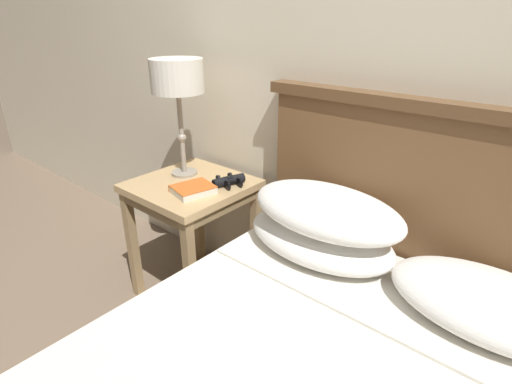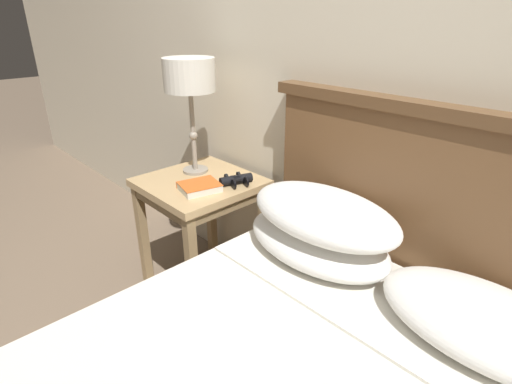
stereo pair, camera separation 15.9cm
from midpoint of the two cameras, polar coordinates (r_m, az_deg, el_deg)
wall_back at (r=1.65m, az=18.06°, el=19.65°), size 8.00×0.06×2.60m
nightstand at (r=2.01m, az=-5.70°, el=-0.82°), size 0.52×0.52×0.65m
table_lamp at (r=1.97m, az=-7.13°, el=15.69°), size 0.25×0.25×0.56m
book_on_nightstand at (r=1.85m, az=-5.68°, el=0.72°), size 0.19×0.21×0.04m
binoculars_pair at (r=1.91m, az=-0.47°, el=1.72°), size 0.15×0.16×0.05m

